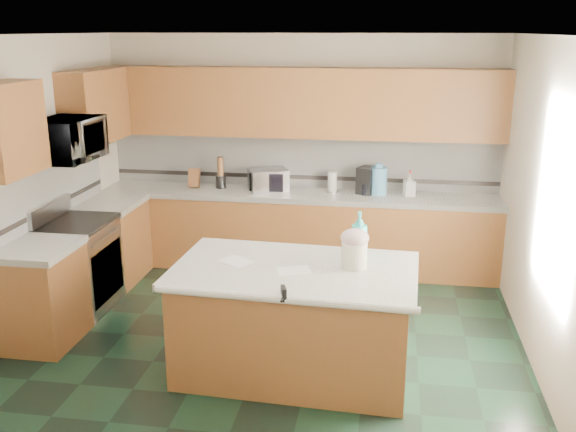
% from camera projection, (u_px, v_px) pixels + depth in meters
% --- Properties ---
extents(floor, '(4.60, 4.60, 0.00)m').
position_uv_depth(floor, '(266.00, 345.00, 5.80)').
color(floor, black).
rests_on(floor, ground).
extents(ceiling, '(4.60, 4.60, 0.00)m').
position_uv_depth(ceiling, '(262.00, 35.00, 5.04)').
color(ceiling, white).
rests_on(ceiling, ground).
extents(wall_back, '(4.60, 0.04, 2.70)m').
position_uv_depth(wall_back, '(302.00, 151.00, 7.62)').
color(wall_back, silver).
rests_on(wall_back, ground).
extents(wall_front, '(4.60, 0.04, 2.70)m').
position_uv_depth(wall_front, '(175.00, 318.00, 3.22)').
color(wall_front, silver).
rests_on(wall_front, ground).
extents(wall_left, '(0.04, 4.60, 2.70)m').
position_uv_depth(wall_left, '(11.00, 190.00, 5.77)').
color(wall_left, silver).
rests_on(wall_left, ground).
extents(wall_right, '(0.04, 4.60, 2.70)m').
position_uv_depth(wall_right, '(552.00, 213.00, 5.07)').
color(wall_right, silver).
rests_on(wall_right, ground).
extents(back_base_cab, '(4.60, 0.60, 0.86)m').
position_uv_depth(back_base_cab, '(297.00, 233.00, 7.57)').
color(back_base_cab, brown).
rests_on(back_base_cab, ground).
extents(back_countertop, '(4.60, 0.64, 0.06)m').
position_uv_depth(back_countertop, '(298.00, 195.00, 7.44)').
color(back_countertop, white).
rests_on(back_countertop, back_base_cab).
extents(back_upper_cab, '(4.60, 0.33, 0.78)m').
position_uv_depth(back_upper_cab, '(300.00, 103.00, 7.27)').
color(back_upper_cab, brown).
rests_on(back_upper_cab, wall_back).
extents(back_backsplash, '(4.60, 0.02, 0.63)m').
position_uv_depth(back_backsplash, '(301.00, 161.00, 7.62)').
color(back_backsplash, silver).
rests_on(back_backsplash, back_countertop).
extents(back_accent_band, '(4.60, 0.01, 0.05)m').
position_uv_depth(back_accent_band, '(301.00, 177.00, 7.67)').
color(back_accent_band, black).
rests_on(back_accent_band, back_countertop).
extents(left_base_cab_rear, '(0.60, 0.82, 0.86)m').
position_uv_depth(left_base_cab_rear, '(112.00, 243.00, 7.20)').
color(left_base_cab_rear, brown).
rests_on(left_base_cab_rear, ground).
extents(left_counter_rear, '(0.64, 0.82, 0.06)m').
position_uv_depth(left_counter_rear, '(109.00, 204.00, 7.07)').
color(left_counter_rear, white).
rests_on(left_counter_rear, left_base_cab_rear).
extents(left_base_cab_front, '(0.60, 0.72, 0.86)m').
position_uv_depth(left_base_cab_front, '(41.00, 297.00, 5.75)').
color(left_base_cab_front, brown).
rests_on(left_base_cab_front, ground).
extents(left_counter_front, '(0.64, 0.72, 0.06)m').
position_uv_depth(left_counter_front, '(36.00, 249.00, 5.62)').
color(left_counter_front, white).
rests_on(left_counter_front, left_base_cab_front).
extents(left_backsplash, '(0.02, 2.30, 0.63)m').
position_uv_depth(left_backsplash, '(47.00, 188.00, 6.32)').
color(left_backsplash, silver).
rests_on(left_backsplash, wall_left).
extents(left_accent_band, '(0.01, 2.30, 0.05)m').
position_uv_depth(left_accent_band, '(50.00, 207.00, 6.37)').
color(left_accent_band, black).
rests_on(left_accent_band, wall_left).
extents(left_upper_cab_rear, '(0.33, 1.09, 0.78)m').
position_uv_depth(left_upper_cab_rear, '(95.00, 106.00, 6.92)').
color(left_upper_cab_rear, brown).
rests_on(left_upper_cab_rear, wall_left).
extents(left_upper_cab_front, '(0.33, 0.72, 0.78)m').
position_uv_depth(left_upper_cab_front, '(7.00, 129.00, 5.35)').
color(left_upper_cab_front, brown).
rests_on(left_upper_cab_front, wall_left).
extents(range_body, '(0.60, 0.76, 0.88)m').
position_uv_depth(range_body, '(80.00, 267.00, 6.45)').
color(range_body, '#B7B7BC').
rests_on(range_body, ground).
extents(range_oven_door, '(0.02, 0.68, 0.55)m').
position_uv_depth(range_oven_door, '(107.00, 273.00, 6.42)').
color(range_oven_door, black).
rests_on(range_oven_door, range_body).
extents(range_cooktop, '(0.62, 0.78, 0.04)m').
position_uv_depth(range_cooktop, '(75.00, 224.00, 6.32)').
color(range_cooktop, black).
rests_on(range_cooktop, range_body).
extents(range_handle, '(0.02, 0.66, 0.02)m').
position_uv_depth(range_handle, '(107.00, 237.00, 6.31)').
color(range_handle, '#B7B7BC').
rests_on(range_handle, range_body).
extents(range_backguard, '(0.06, 0.76, 0.18)m').
position_uv_depth(range_backguard, '(50.00, 211.00, 6.33)').
color(range_backguard, '#B7B7BC').
rests_on(range_backguard, range_body).
extents(microwave, '(0.50, 0.73, 0.41)m').
position_uv_depth(microwave, '(67.00, 140.00, 6.09)').
color(microwave, '#B7B7BC').
rests_on(microwave, wall_left).
extents(island_base, '(1.88, 1.13, 0.86)m').
position_uv_depth(island_base, '(294.00, 323.00, 5.24)').
color(island_base, brown).
rests_on(island_base, ground).
extents(island_top, '(1.98, 1.23, 0.06)m').
position_uv_depth(island_top, '(295.00, 271.00, 5.12)').
color(island_top, white).
rests_on(island_top, island_base).
extents(island_bullnose, '(1.93, 0.15, 0.06)m').
position_uv_depth(island_bullnose, '(283.00, 300.00, 4.57)').
color(island_bullnose, white).
rests_on(island_bullnose, island_base).
extents(treat_jar, '(0.23, 0.23, 0.22)m').
position_uv_depth(treat_jar, '(354.00, 255.00, 5.07)').
color(treat_jar, '#EFE3C8').
rests_on(treat_jar, island_top).
extents(treat_jar_lid, '(0.23, 0.23, 0.14)m').
position_uv_depth(treat_jar_lid, '(355.00, 238.00, 5.03)').
color(treat_jar_lid, beige).
rests_on(treat_jar_lid, treat_jar).
extents(treat_jar_knob, '(0.07, 0.03, 0.03)m').
position_uv_depth(treat_jar_knob, '(355.00, 232.00, 5.02)').
color(treat_jar_knob, tan).
rests_on(treat_jar_knob, treat_jar_lid).
extents(treat_jar_knob_end_l, '(0.04, 0.04, 0.04)m').
position_uv_depth(treat_jar_knob_end_l, '(350.00, 232.00, 5.03)').
color(treat_jar_knob_end_l, tan).
rests_on(treat_jar_knob_end_l, treat_jar_lid).
extents(treat_jar_knob_end_r, '(0.04, 0.04, 0.04)m').
position_uv_depth(treat_jar_knob_end_r, '(360.00, 232.00, 5.02)').
color(treat_jar_knob_end_r, tan).
rests_on(treat_jar_knob_end_r, treat_jar_lid).
extents(soap_bottle_island, '(0.15, 0.15, 0.39)m').
position_uv_depth(soap_bottle_island, '(359.00, 235.00, 5.26)').
color(soap_bottle_island, '#2EBBB5').
rests_on(soap_bottle_island, island_top).
extents(paper_sheet_a, '(0.32, 0.28, 0.00)m').
position_uv_depth(paper_sheet_a, '(294.00, 271.00, 5.03)').
color(paper_sheet_a, white).
rests_on(paper_sheet_a, island_top).
extents(paper_sheet_b, '(0.32, 0.30, 0.00)m').
position_uv_depth(paper_sheet_b, '(236.00, 261.00, 5.23)').
color(paper_sheet_b, white).
rests_on(paper_sheet_b, island_top).
extents(clamp_body, '(0.06, 0.11, 0.09)m').
position_uv_depth(clamp_body, '(284.00, 293.00, 4.58)').
color(clamp_body, black).
rests_on(clamp_body, island_top).
extents(clamp_handle, '(0.02, 0.07, 0.02)m').
position_uv_depth(clamp_handle, '(282.00, 299.00, 4.52)').
color(clamp_handle, black).
rests_on(clamp_handle, island_top).
extents(knife_block, '(0.14, 0.18, 0.25)m').
position_uv_depth(knife_block, '(194.00, 178.00, 7.64)').
color(knife_block, '#472814').
rests_on(knife_block, back_countertop).
extents(utensil_crock, '(0.12, 0.12, 0.15)m').
position_uv_depth(utensil_crock, '(221.00, 182.00, 7.63)').
color(utensil_crock, black).
rests_on(utensil_crock, back_countertop).
extents(utensil_bundle, '(0.07, 0.07, 0.22)m').
position_uv_depth(utensil_bundle, '(220.00, 166.00, 7.58)').
color(utensil_bundle, '#472814').
rests_on(utensil_bundle, utensil_crock).
extents(toaster_oven, '(0.52, 0.44, 0.25)m').
position_uv_depth(toaster_oven, '(268.00, 180.00, 7.50)').
color(toaster_oven, '#B7B7BC').
rests_on(toaster_oven, back_countertop).
extents(toaster_oven_door, '(0.39, 0.01, 0.21)m').
position_uv_depth(toaster_oven_door, '(266.00, 183.00, 7.37)').
color(toaster_oven_door, black).
rests_on(toaster_oven_door, toaster_oven).
extents(paper_towel, '(0.10, 0.10, 0.24)m').
position_uv_depth(paper_towel, '(332.00, 182.00, 7.44)').
color(paper_towel, white).
rests_on(paper_towel, back_countertop).
extents(paper_towel_base, '(0.16, 0.16, 0.01)m').
position_uv_depth(paper_towel_base, '(332.00, 191.00, 7.47)').
color(paper_towel_base, '#B7B7BC').
rests_on(paper_towel_base, back_countertop).
extents(water_jug, '(0.19, 0.19, 0.31)m').
position_uv_depth(water_jug, '(379.00, 181.00, 7.31)').
color(water_jug, '#5AA3D6').
rests_on(water_jug, back_countertop).
extents(water_jug_neck, '(0.09, 0.09, 0.04)m').
position_uv_depth(water_jug_neck, '(379.00, 166.00, 7.26)').
color(water_jug_neck, '#5AA3D6').
rests_on(water_jug_neck, water_jug).
extents(coffee_maker, '(0.25, 0.26, 0.31)m').
position_uv_depth(coffee_maker, '(367.00, 180.00, 7.35)').
color(coffee_maker, black).
rests_on(coffee_maker, back_countertop).
extents(coffee_carafe, '(0.13, 0.13, 0.13)m').
position_uv_depth(coffee_carafe, '(366.00, 189.00, 7.33)').
color(coffee_carafe, black).
rests_on(coffee_carafe, back_countertop).
extents(soap_bottle_back, '(0.15, 0.15, 0.26)m').
position_uv_depth(soap_bottle_back, '(410.00, 185.00, 7.25)').
color(soap_bottle_back, white).
rests_on(soap_bottle_back, back_countertop).
extents(soap_back_cap, '(0.02, 0.02, 0.03)m').
position_uv_depth(soap_back_cap, '(410.00, 172.00, 7.21)').
color(soap_back_cap, red).
rests_on(soap_back_cap, soap_bottle_back).
extents(window_light_proxy, '(0.02, 1.40, 1.10)m').
position_uv_depth(window_light_proxy, '(556.00, 201.00, 4.84)').
color(window_light_proxy, white).
rests_on(window_light_proxy, wall_right).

